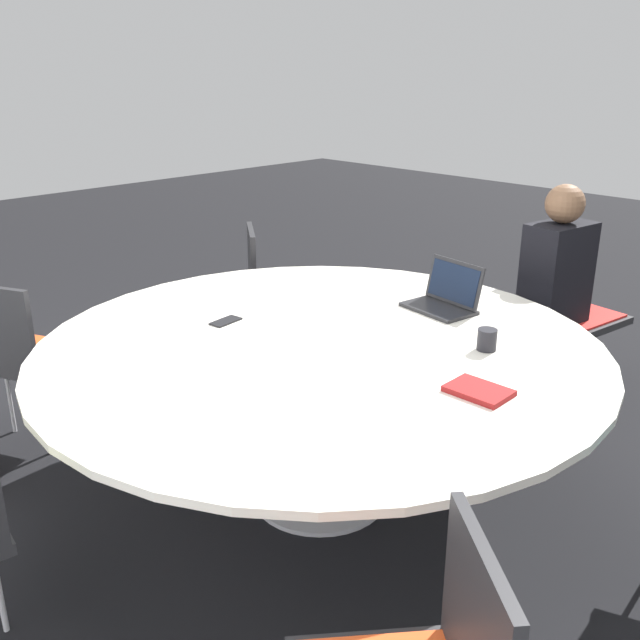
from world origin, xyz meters
TOP-DOWN VIEW (x-y plane):
  - ground_plane at (0.00, 0.00)m, footprint 16.00×16.00m
  - conference_table at (0.00, 0.00)m, footprint 2.29×2.29m
  - chair_0 at (-0.19, -1.78)m, footprint 0.48×0.49m
  - chair_1 at (1.24, -0.83)m, footprint 0.60×0.60m
  - chair_2 at (1.32, 0.69)m, footprint 0.58×0.57m
  - person_0 at (-0.23, -1.54)m, footprint 0.30×0.39m
  - laptop at (-0.10, -0.71)m, footprint 0.34×0.27m
  - spiral_notebook at (-0.71, -0.06)m, footprint 0.21×0.15m
  - coffee_cup at (-0.51, -0.42)m, footprint 0.08×0.08m
  - cell_phone at (0.46, 0.12)m, footprint 0.09×0.15m

SIDE VIEW (x-z plane):
  - ground_plane at x=0.00m, z-range 0.00..0.00m
  - chair_0 at x=-0.19m, z-range 0.08..0.95m
  - chair_1 at x=1.24m, z-range 0.08..0.95m
  - chair_2 at x=1.32m, z-range 0.08..0.95m
  - conference_table at x=0.00m, z-range 0.29..1.01m
  - person_0 at x=-0.23m, z-range 0.10..1.31m
  - cell_phone at x=0.46m, z-range 0.72..0.73m
  - spiral_notebook at x=-0.71m, z-range 0.72..0.74m
  - coffee_cup at x=-0.51m, z-range 0.72..0.81m
  - laptop at x=-0.10m, z-range 0.67..0.89m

